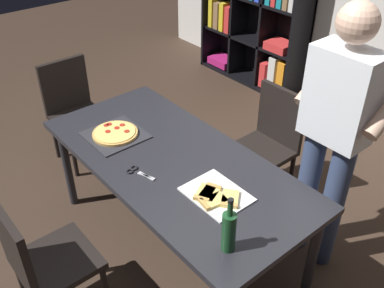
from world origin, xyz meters
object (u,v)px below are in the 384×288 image
object	(u,v)px
chair_far_side	(270,138)
kitchen_scissors	(137,172)
chair_near_camera	(40,259)
wine_bottle	(229,231)
chair_left_end	(73,106)
pepperoni_pizza_on_tray	(115,134)
dining_table	(174,168)
person_serving_pizza	(336,129)

from	to	relation	value
chair_far_side	kitchen_scissors	bearing A→B (deg)	-91.56
chair_near_camera	kitchen_scissors	xyz separation A→B (m)	(-0.03, 0.68, 0.24)
chair_near_camera	wine_bottle	distance (m)	1.07
chair_left_end	wine_bottle	distance (m)	2.22
wine_bottle	kitchen_scissors	bearing A→B (deg)	-179.53
pepperoni_pizza_on_tray	kitchen_scissors	bearing A→B (deg)	-14.57
chair_left_end	wine_bottle	world-z (taller)	wine_bottle
dining_table	kitchen_scissors	world-z (taller)	kitchen_scissors
pepperoni_pizza_on_tray	chair_far_side	bearing A→B (deg)	66.46
wine_bottle	kitchen_scissors	xyz separation A→B (m)	(-0.78, -0.01, -0.11)
chair_near_camera	chair_far_side	bearing A→B (deg)	90.00
kitchen_scissors	chair_far_side	bearing A→B (deg)	88.44
chair_left_end	kitchen_scissors	bearing A→B (deg)	-10.16
person_serving_pizza	pepperoni_pizza_on_tray	size ratio (longest dim) A/B	4.79
chair_near_camera	chair_left_end	bearing A→B (deg)	147.04
chair_left_end	wine_bottle	size ratio (longest dim) A/B	2.85
chair_left_end	person_serving_pizza	bearing A→B (deg)	18.83
chair_far_side	chair_left_end	distance (m)	1.71
chair_far_side	wine_bottle	bearing A→B (deg)	-57.55
chair_left_end	person_serving_pizza	size ratio (longest dim) A/B	0.51
dining_table	chair_far_side	distance (m)	0.94
chair_near_camera	person_serving_pizza	bearing A→B (deg)	68.48
person_serving_pizza	wine_bottle	world-z (taller)	person_serving_pizza
pepperoni_pizza_on_tray	kitchen_scissors	world-z (taller)	pepperoni_pizza_on_tray
dining_table	chair_near_camera	size ratio (longest dim) A/B	2.10
wine_bottle	pepperoni_pizza_on_tray	bearing A→B (deg)	174.99
chair_left_end	wine_bottle	bearing A→B (deg)	-6.40
person_serving_pizza	pepperoni_pizza_on_tray	world-z (taller)	person_serving_pizza
person_serving_pizza	kitchen_scissors	world-z (taller)	person_serving_pizza
dining_table	chair_left_end	distance (m)	1.44
person_serving_pizza	wine_bottle	distance (m)	0.97
chair_far_side	pepperoni_pizza_on_tray	bearing A→B (deg)	-113.54
dining_table	chair_near_camera	bearing A→B (deg)	-90.00
dining_table	person_serving_pizza	distance (m)	1.01
dining_table	chair_left_end	world-z (taller)	chair_left_end
dining_table	kitchen_scissors	size ratio (longest dim) A/B	9.52
chair_far_side	chair_left_end	size ratio (longest dim) A/B	1.00
chair_near_camera	kitchen_scissors	size ratio (longest dim) A/B	4.53
chair_near_camera	pepperoni_pizza_on_tray	size ratio (longest dim) A/B	2.46
chair_left_end	chair_near_camera	bearing A→B (deg)	-32.96
dining_table	chair_left_end	xyz separation A→B (m)	(-1.43, 0.00, -0.17)
dining_table	wine_bottle	size ratio (longest dim) A/B	5.98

